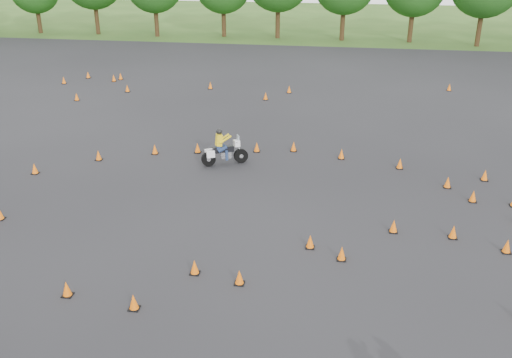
{
  "coord_description": "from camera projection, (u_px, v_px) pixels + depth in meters",
  "views": [
    {
      "loc": [
        2.92,
        -15.22,
        9.76
      ],
      "look_at": [
        0.0,
        4.0,
        1.2
      ],
      "focal_mm": 40.0,
      "sensor_mm": 36.0,
      "label": 1
    }
  ],
  "objects": [
    {
      "name": "traffic_cones",
      "position": [
        259.0,
        185.0,
        23.13
      ],
      "size": [
        35.98,
        33.14,
        0.45
      ],
      "color": "orange",
      "rests_on": "asphalt_pad"
    },
    {
      "name": "asphalt_pad",
      "position": [
        263.0,
        186.0,
        23.53
      ],
      "size": [
        62.0,
        62.0,
        0.0
      ],
      "primitive_type": "plane",
      "color": "black",
      "rests_on": "ground"
    },
    {
      "name": "ground",
      "position": [
        237.0,
        264.0,
        18.11
      ],
      "size": [
        140.0,
        140.0,
        0.0
      ],
      "primitive_type": "plane",
      "color": "#2D5119",
      "rests_on": "ground"
    },
    {
      "name": "rider_yellow",
      "position": [
        225.0,
        147.0,
        25.37
      ],
      "size": [
        2.21,
        1.48,
        1.64
      ],
      "primitive_type": null,
      "rotation": [
        0.0,
        0.0,
        0.43
      ],
      "color": "gold",
      "rests_on": "ground"
    }
  ]
}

